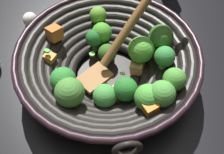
{
  "coord_description": "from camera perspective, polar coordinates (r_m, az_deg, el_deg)",
  "views": [
    {
      "loc": [
        0.39,
        -0.01,
        0.55
      ],
      "look_at": [
        0.02,
        0.01,
        0.03
      ],
      "focal_mm": 45.96,
      "sensor_mm": 36.0,
      "label": 1
    }
  ],
  "objects": [
    {
      "name": "wok",
      "position": [
        0.62,
        -0.55,
        2.95
      ],
      "size": [
        0.44,
        0.4,
        0.25
      ],
      "color": "black",
      "rests_on": "ground"
    },
    {
      "name": "garlic_bulb",
      "position": [
        0.81,
        -15.97,
        10.98
      ],
      "size": [
        0.04,
        0.04,
        0.04
      ],
      "primitive_type": "sphere",
      "color": "silver",
      "rests_on": "ground"
    },
    {
      "name": "ground_plane",
      "position": [
        0.68,
        -0.76,
        -0.22
      ],
      "size": [
        4.0,
        4.0,
        0.0
      ],
      "primitive_type": "plane",
      "color": "black"
    }
  ]
}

